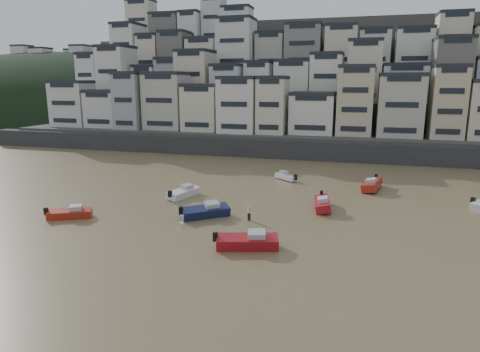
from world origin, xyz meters
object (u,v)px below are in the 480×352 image
(boat_h, at_px, (286,176))
(person_pink, at_px, (249,212))
(boat_a, at_px, (247,240))
(boat_f, at_px, (184,191))
(boat_j, at_px, (70,212))
(boat_c, at_px, (205,210))
(boat_e, at_px, (322,202))
(boat_i, at_px, (372,183))

(boat_h, bearing_deg, person_pink, 127.76)
(boat_a, height_order, boat_f, boat_a)
(boat_j, height_order, boat_f, boat_f)
(boat_c, distance_m, person_pink, 4.89)
(boat_e, bearing_deg, person_pink, -55.87)
(boat_i, relative_size, boat_e, 1.10)
(boat_c, relative_size, person_pink, 3.36)
(boat_j, xyz_separation_m, person_pink, (18.96, 4.70, 0.18))
(boat_c, distance_m, boat_e, 13.78)
(boat_e, bearing_deg, boat_f, -99.11)
(boat_a, bearing_deg, boat_i, 50.35)
(boat_j, distance_m, boat_a, 21.07)
(boat_h, bearing_deg, boat_i, -152.46)
(boat_f, xyz_separation_m, boat_i, (23.34, 10.78, 0.10))
(person_pink, bearing_deg, boat_f, 147.12)
(boat_c, height_order, boat_i, boat_i)
(boat_j, distance_m, boat_e, 28.37)
(boat_c, xyz_separation_m, boat_f, (-5.64, 7.12, -0.05))
(boat_j, height_order, boat_h, boat_j)
(boat_f, bearing_deg, boat_j, 159.80)
(boat_h, height_order, boat_e, boat_e)
(boat_a, bearing_deg, person_pink, 87.53)
(boat_c, distance_m, boat_i, 25.17)
(person_pink, bearing_deg, boat_h, 88.70)
(boat_h, xyz_separation_m, boat_e, (6.68, -13.67, 0.18))
(boat_h, relative_size, person_pink, 2.51)
(boat_a, distance_m, person_pink, 7.94)
(boat_f, distance_m, person_pink, 12.53)
(boat_a, bearing_deg, boat_h, 76.67)
(boat_h, relative_size, boat_e, 0.77)
(boat_c, relative_size, boat_e, 1.03)
(boat_c, xyz_separation_m, boat_h, (5.34, 20.42, -0.20))
(boat_c, bearing_deg, boat_h, 35.98)
(boat_c, xyz_separation_m, boat_a, (6.78, -7.39, 0.02))
(boat_e, bearing_deg, boat_c, -68.59)
(boat_f, bearing_deg, boat_a, -123.39)
(boat_c, relative_size, boat_h, 1.34)
(boat_c, relative_size, boat_i, 0.93)
(boat_j, bearing_deg, boat_f, 27.77)
(boat_c, bearing_deg, boat_f, 89.03)
(boat_c, bearing_deg, boat_i, 5.95)
(boat_j, height_order, person_pink, person_pink)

